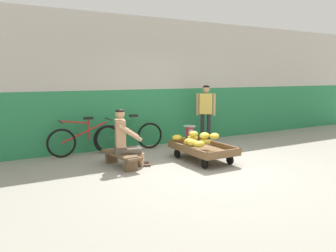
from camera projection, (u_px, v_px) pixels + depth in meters
ground_plane at (210, 170)px, 6.41m from camera, size 80.00×80.00×0.00m
back_wall at (143, 82)px, 8.60m from camera, size 16.00×0.30×3.20m
banana_cart at (203, 150)px, 7.09m from camera, size 0.85×1.44×0.36m
banana_pile at (196, 139)px, 7.07m from camera, size 0.73×1.03×0.25m
low_bench at (121, 157)px, 6.63m from camera, size 0.44×1.13×0.27m
vendor_seated at (125, 138)px, 6.60m from camera, size 0.73×0.58×1.14m
plastic_crate at (190, 144)px, 8.13m from camera, size 0.36×0.28×0.30m
weighing_scale at (190, 132)px, 8.08m from camera, size 0.30×0.30×0.29m
bicycle_near_left at (85, 140)px, 7.60m from camera, size 1.66×0.48×0.86m
bicycle_far_left at (130, 136)px, 8.09m from camera, size 1.66×0.48×0.86m
customer_adult at (206, 108)px, 8.71m from camera, size 0.40×0.36×1.53m
shopping_bag at (201, 149)px, 7.67m from camera, size 0.18×0.12×0.24m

